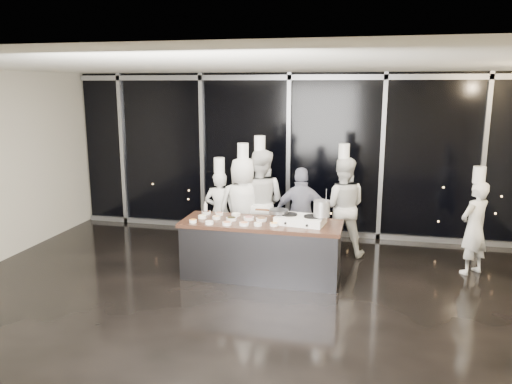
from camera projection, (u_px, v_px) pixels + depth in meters
The scene contains 15 objects.
ground at pixel (247, 300), 6.98m from camera, with size 9.00×9.00×0.00m, color black.
room_shell at pixel (260, 141), 6.47m from camera, with size 9.02×7.02×3.21m.
window_wall at pixel (289, 155), 9.91m from camera, with size 8.90×0.11×3.20m.
demo_counter at pixel (261, 249), 7.74m from camera, with size 2.46×0.86×0.90m.
stove at pixel (300, 220), 7.52m from camera, with size 0.77×0.54×0.14m.
frying_pan at pixel (278, 211), 7.62m from camera, with size 0.53×0.33×0.05m.
stock_pot at pixel (322, 209), 7.39m from camera, with size 0.24×0.24×0.24m, color silver.
prep_bowls at pixel (232, 219), 7.71m from camera, with size 1.36×0.69×0.05m.
squeeze_bottle at pixel (206, 208), 8.08m from camera, with size 0.06×0.06×0.22m.
chef_far_left at pixel (220, 211), 8.81m from camera, with size 0.57×0.40×1.72m.
chef_left at pixel (243, 207), 8.60m from camera, with size 0.97×0.74×2.00m.
chef_center at pixel (260, 202), 8.71m from camera, with size 0.94×0.75×2.11m.
guest at pixel (302, 215), 8.41m from camera, with size 0.99×0.51×1.62m.
chef_right at pixel (342, 206), 8.71m from camera, with size 0.89×0.72×1.98m.
chef_side at pixel (474, 226), 7.85m from camera, with size 0.65×0.63×1.73m.
Camera 1 is at (1.59, -6.31, 2.94)m, focal length 35.00 mm.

